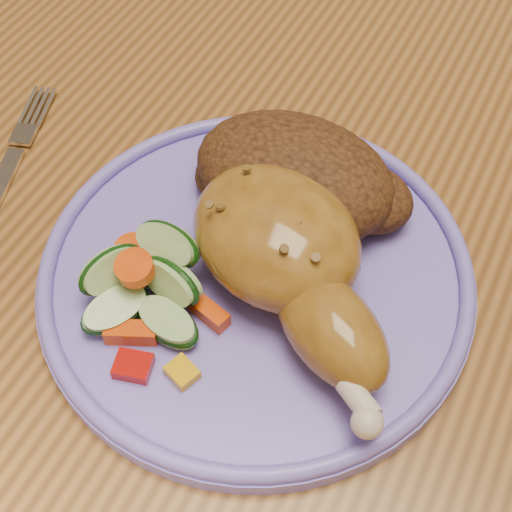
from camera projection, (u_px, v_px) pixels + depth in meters
name	position (u px, v px, depth m)	size (l,w,h in m)	color
dining_table	(433.00, 277.00, 0.56)	(0.90, 1.40, 0.75)	brown
plate	(256.00, 275.00, 0.45)	(0.27, 0.27, 0.01)	#7565D4
plate_rim	(256.00, 265.00, 0.44)	(0.27, 0.27, 0.01)	#7565D4
chicken_leg	(289.00, 257.00, 0.42)	(0.17, 0.16, 0.06)	#98671F
rice_pilaf	(299.00, 178.00, 0.46)	(0.14, 0.10, 0.06)	#4D2B13
vegetable_pile	(145.00, 285.00, 0.42)	(0.10, 0.10, 0.05)	#A50A05
fork	(3.00, 179.00, 0.50)	(0.06, 0.15, 0.00)	silver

